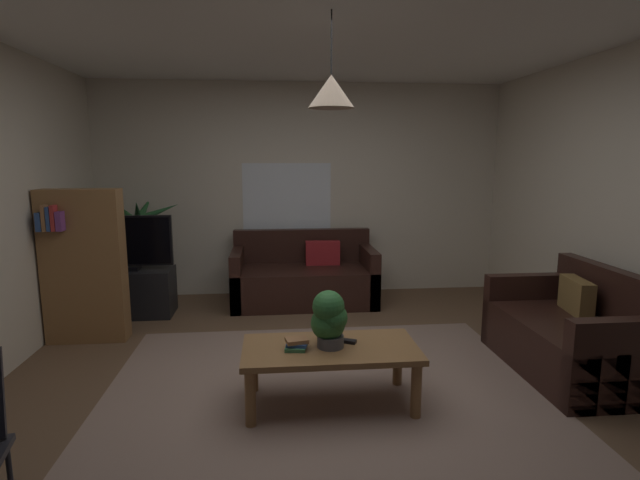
{
  "coord_description": "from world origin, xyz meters",
  "views": [
    {
      "loc": [
        -0.36,
        -3.38,
        1.68
      ],
      "look_at": [
        0.0,
        0.3,
        1.05
      ],
      "focal_mm": 27.48,
      "sensor_mm": 36.0,
      "label": 1
    }
  ],
  "objects_px": {
    "couch_right_side": "(572,337)",
    "coffee_table": "(330,355)",
    "book_on_table_1": "(297,344)",
    "remote_on_table_0": "(345,341)",
    "tv_stand": "(130,292)",
    "tv": "(126,242)",
    "potted_plant_on_table": "(329,318)",
    "book_on_table_0": "(296,348)",
    "pendant_lamp": "(331,91)",
    "potted_palm_corner": "(139,257)",
    "bookshelf_corner": "(83,265)",
    "couch_under_window": "(304,279)",
    "book_on_table_2": "(297,340)"
  },
  "relations": [
    {
      "from": "book_on_table_0",
      "to": "pendant_lamp",
      "type": "height_order",
      "value": "pendant_lamp"
    },
    {
      "from": "potted_palm_corner",
      "to": "couch_right_side",
      "type": "bearing_deg",
      "value": -29.95
    },
    {
      "from": "couch_right_side",
      "to": "book_on_table_1",
      "type": "xyz_separation_m",
      "value": [
        -2.18,
        -0.36,
        0.17
      ]
    },
    {
      "from": "tv_stand",
      "to": "bookshelf_corner",
      "type": "relative_size",
      "value": 0.64
    },
    {
      "from": "couch_under_window",
      "to": "book_on_table_0",
      "type": "xyz_separation_m",
      "value": [
        -0.21,
        -2.43,
        0.15
      ]
    },
    {
      "from": "tv_stand",
      "to": "tv",
      "type": "bearing_deg",
      "value": -90.0
    },
    {
      "from": "couch_under_window",
      "to": "tv",
      "type": "bearing_deg",
      "value": -170.76
    },
    {
      "from": "coffee_table",
      "to": "tv",
      "type": "xyz_separation_m",
      "value": [
        -1.9,
        2.09,
        0.45
      ]
    },
    {
      "from": "potted_plant_on_table",
      "to": "tv",
      "type": "bearing_deg",
      "value": 132.2
    },
    {
      "from": "couch_under_window",
      "to": "remote_on_table_0",
      "type": "relative_size",
      "value": 10.21
    },
    {
      "from": "remote_on_table_0",
      "to": "tv_stand",
      "type": "xyz_separation_m",
      "value": [
        -2.01,
        2.05,
        -0.17
      ]
    },
    {
      "from": "book_on_table_0",
      "to": "remote_on_table_0",
      "type": "distance_m",
      "value": 0.36
    },
    {
      "from": "couch_under_window",
      "to": "tv",
      "type": "height_order",
      "value": "tv"
    },
    {
      "from": "tv_stand",
      "to": "pendant_lamp",
      "type": "distance_m",
      "value": 3.38
    },
    {
      "from": "tv_stand",
      "to": "potted_palm_corner",
      "type": "bearing_deg",
      "value": 90.29
    },
    {
      "from": "couch_right_side",
      "to": "coffee_table",
      "type": "relative_size",
      "value": 1.14
    },
    {
      "from": "book_on_table_1",
      "to": "pendant_lamp",
      "type": "xyz_separation_m",
      "value": [
        0.23,
        0.03,
        1.63
      ]
    },
    {
      "from": "book_on_table_0",
      "to": "bookshelf_corner",
      "type": "xyz_separation_m",
      "value": [
        -1.85,
        1.43,
        0.29
      ]
    },
    {
      "from": "couch_right_side",
      "to": "couch_under_window",
      "type": "bearing_deg",
      "value": -136.18
    },
    {
      "from": "potted_palm_corner",
      "to": "potted_plant_on_table",
      "type": "bearing_deg",
      "value": -53.45
    },
    {
      "from": "book_on_table_0",
      "to": "tv_stand",
      "type": "xyz_separation_m",
      "value": [
        -1.67,
        2.15,
        -0.18
      ]
    },
    {
      "from": "couch_under_window",
      "to": "remote_on_table_0",
      "type": "bearing_deg",
      "value": -86.81
    },
    {
      "from": "coffee_table",
      "to": "potted_palm_corner",
      "type": "bearing_deg",
      "value": 126.69
    },
    {
      "from": "book_on_table_0",
      "to": "tv",
      "type": "relative_size",
      "value": 0.14
    },
    {
      "from": "book_on_table_1",
      "to": "couch_right_side",
      "type": "bearing_deg",
      "value": 9.38
    },
    {
      "from": "potted_palm_corner",
      "to": "pendant_lamp",
      "type": "relative_size",
      "value": 2.19
    },
    {
      "from": "potted_palm_corner",
      "to": "book_on_table_0",
      "type": "bearing_deg",
      "value": -57.23
    },
    {
      "from": "potted_plant_on_table",
      "to": "couch_under_window",
      "type": "bearing_deg",
      "value": 90.36
    },
    {
      "from": "remote_on_table_0",
      "to": "bookshelf_corner",
      "type": "distance_m",
      "value": 2.59
    },
    {
      "from": "couch_under_window",
      "to": "book_on_table_0",
      "type": "bearing_deg",
      "value": -95.06
    },
    {
      "from": "remote_on_table_0",
      "to": "coffee_table",
      "type": "bearing_deg",
      "value": -33.86
    },
    {
      "from": "bookshelf_corner",
      "to": "pendant_lamp",
      "type": "height_order",
      "value": "pendant_lamp"
    },
    {
      "from": "potted_plant_on_table",
      "to": "potted_palm_corner",
      "type": "distance_m",
      "value": 3.19
    },
    {
      "from": "couch_right_side",
      "to": "potted_palm_corner",
      "type": "height_order",
      "value": "potted_palm_corner"
    },
    {
      "from": "remote_on_table_0",
      "to": "potted_palm_corner",
      "type": "distance_m",
      "value": 3.21
    },
    {
      "from": "book_on_table_1",
      "to": "pendant_lamp",
      "type": "height_order",
      "value": "pendant_lamp"
    },
    {
      "from": "potted_plant_on_table",
      "to": "tv",
      "type": "distance_m",
      "value": 2.83
    },
    {
      "from": "potted_palm_corner",
      "to": "book_on_table_1",
      "type": "bearing_deg",
      "value": -57.0
    },
    {
      "from": "couch_under_window",
      "to": "tv_stand",
      "type": "distance_m",
      "value": 1.9
    },
    {
      "from": "couch_under_window",
      "to": "bookshelf_corner",
      "type": "xyz_separation_m",
      "value": [
        -2.07,
        -1.0,
        0.44
      ]
    },
    {
      "from": "book_on_table_0",
      "to": "tv",
      "type": "bearing_deg",
      "value": 128.13
    },
    {
      "from": "potted_plant_on_table",
      "to": "book_on_table_0",
      "type": "bearing_deg",
      "value": -172.25
    },
    {
      "from": "tv",
      "to": "pendant_lamp",
      "type": "distance_m",
      "value": 3.1
    },
    {
      "from": "coffee_table",
      "to": "potted_plant_on_table",
      "type": "height_order",
      "value": "potted_plant_on_table"
    },
    {
      "from": "coffee_table",
      "to": "pendant_lamp",
      "type": "distance_m",
      "value": 1.73
    },
    {
      "from": "tv_stand",
      "to": "book_on_table_1",
      "type": "bearing_deg",
      "value": -51.89
    },
    {
      "from": "pendant_lamp",
      "to": "tv",
      "type": "bearing_deg",
      "value": 132.35
    },
    {
      "from": "book_on_table_1",
      "to": "remote_on_table_0",
      "type": "xyz_separation_m",
      "value": [
        0.33,
        0.09,
        -0.02
      ]
    },
    {
      "from": "book_on_table_0",
      "to": "book_on_table_2",
      "type": "bearing_deg",
      "value": 53.46
    },
    {
      "from": "couch_right_side",
      "to": "book_on_table_2",
      "type": "relative_size",
      "value": 9.36
    }
  ]
}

